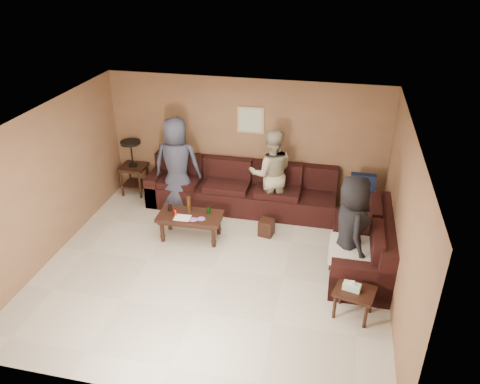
{
  "coord_description": "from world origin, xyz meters",
  "views": [
    {
      "loc": [
        1.74,
        -5.91,
        4.69
      ],
      "look_at": [
        0.25,
        0.85,
        1.0
      ],
      "focal_mm": 35.0,
      "sensor_mm": 36.0,
      "label": 1
    }
  ],
  "objects_px": {
    "sectional_sofa": "(278,211)",
    "person_right": "(351,228)",
    "coffee_table": "(190,218)",
    "side_table_right": "(354,293)",
    "waste_bin": "(266,228)",
    "end_table_left": "(133,166)",
    "person_middle": "(271,173)",
    "person_left": "(177,164)"
  },
  "relations": [
    {
      "from": "side_table_right",
      "to": "person_right",
      "type": "height_order",
      "value": "person_right"
    },
    {
      "from": "sectional_sofa",
      "to": "coffee_table",
      "type": "height_order",
      "value": "sectional_sofa"
    },
    {
      "from": "end_table_left",
      "to": "waste_bin",
      "type": "relative_size",
      "value": 3.92
    },
    {
      "from": "sectional_sofa",
      "to": "person_right",
      "type": "distance_m",
      "value": 1.84
    },
    {
      "from": "waste_bin",
      "to": "person_right",
      "type": "distance_m",
      "value": 1.81
    },
    {
      "from": "sectional_sofa",
      "to": "side_table_right",
      "type": "relative_size",
      "value": 7.34
    },
    {
      "from": "coffee_table",
      "to": "person_left",
      "type": "relative_size",
      "value": 0.62
    },
    {
      "from": "person_right",
      "to": "person_middle",
      "type": "bearing_deg",
      "value": 27.71
    },
    {
      "from": "coffee_table",
      "to": "person_left",
      "type": "bearing_deg",
      "value": 118.78
    },
    {
      "from": "side_table_right",
      "to": "sectional_sofa",
      "type": "bearing_deg",
      "value": 122.91
    },
    {
      "from": "waste_bin",
      "to": "sectional_sofa",
      "type": "bearing_deg",
      "value": 66.89
    },
    {
      "from": "waste_bin",
      "to": "person_middle",
      "type": "xyz_separation_m",
      "value": [
        -0.06,
        0.76,
        0.72
      ]
    },
    {
      "from": "coffee_table",
      "to": "person_left",
      "type": "height_order",
      "value": "person_left"
    },
    {
      "from": "coffee_table",
      "to": "person_right",
      "type": "distance_m",
      "value": 2.81
    },
    {
      "from": "person_middle",
      "to": "person_right",
      "type": "xyz_separation_m",
      "value": [
        1.48,
        -1.63,
        -0.01
      ]
    },
    {
      "from": "end_table_left",
      "to": "side_table_right",
      "type": "height_order",
      "value": "end_table_left"
    },
    {
      "from": "sectional_sofa",
      "to": "waste_bin",
      "type": "relative_size",
      "value": 15.62
    },
    {
      "from": "side_table_right",
      "to": "person_right",
      "type": "relative_size",
      "value": 0.37
    },
    {
      "from": "sectional_sofa",
      "to": "waste_bin",
      "type": "height_order",
      "value": "sectional_sofa"
    },
    {
      "from": "side_table_right",
      "to": "person_middle",
      "type": "distance_m",
      "value": 3.05
    },
    {
      "from": "person_left",
      "to": "person_middle",
      "type": "distance_m",
      "value": 1.82
    },
    {
      "from": "end_table_left",
      "to": "person_middle",
      "type": "relative_size",
      "value": 0.67
    },
    {
      "from": "end_table_left",
      "to": "person_left",
      "type": "distance_m",
      "value": 1.21
    },
    {
      "from": "waste_bin",
      "to": "person_middle",
      "type": "distance_m",
      "value": 1.05
    },
    {
      "from": "sectional_sofa",
      "to": "person_right",
      "type": "relative_size",
      "value": 2.69
    },
    {
      "from": "end_table_left",
      "to": "side_table_right",
      "type": "relative_size",
      "value": 1.84
    },
    {
      "from": "person_middle",
      "to": "side_table_right",
      "type": "bearing_deg",
      "value": 107.13
    },
    {
      "from": "coffee_table",
      "to": "waste_bin",
      "type": "xyz_separation_m",
      "value": [
        1.31,
        0.38,
        -0.25
      ]
    },
    {
      "from": "sectional_sofa",
      "to": "coffee_table",
      "type": "relative_size",
      "value": 4.03
    },
    {
      "from": "person_right",
      "to": "coffee_table",
      "type": "bearing_deg",
      "value": 65.34
    },
    {
      "from": "side_table_right",
      "to": "coffee_table",
      "type": "bearing_deg",
      "value": 153.5
    },
    {
      "from": "end_table_left",
      "to": "person_middle",
      "type": "distance_m",
      "value": 2.94
    },
    {
      "from": "coffee_table",
      "to": "side_table_right",
      "type": "relative_size",
      "value": 1.82
    },
    {
      "from": "waste_bin",
      "to": "person_left",
      "type": "height_order",
      "value": "person_left"
    },
    {
      "from": "side_table_right",
      "to": "person_left",
      "type": "bearing_deg",
      "value": 144.27
    },
    {
      "from": "person_left",
      "to": "end_table_left",
      "type": "bearing_deg",
      "value": -24.32
    },
    {
      "from": "end_table_left",
      "to": "person_middle",
      "type": "xyz_separation_m",
      "value": [
        2.92,
        -0.25,
        0.26
      ]
    },
    {
      "from": "waste_bin",
      "to": "person_middle",
      "type": "height_order",
      "value": "person_middle"
    },
    {
      "from": "side_table_right",
      "to": "person_right",
      "type": "bearing_deg",
      "value": 96.52
    },
    {
      "from": "coffee_table",
      "to": "person_middle",
      "type": "distance_m",
      "value": 1.76
    },
    {
      "from": "coffee_table",
      "to": "end_table_left",
      "type": "relative_size",
      "value": 0.99
    },
    {
      "from": "person_left",
      "to": "person_right",
      "type": "relative_size",
      "value": 1.08
    }
  ]
}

